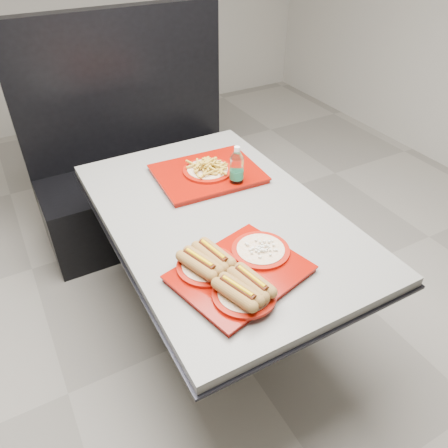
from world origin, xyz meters
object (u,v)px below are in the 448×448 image
diner_table (220,243)px  booth_bench (140,171)px  water_bottle (237,170)px  tray_far (208,171)px  tray_near (236,271)px

diner_table → booth_bench: size_ratio=1.05×
diner_table → water_bottle: size_ratio=6.92×
diner_table → booth_bench: bearing=90.0°
tray_far → tray_near: bearing=-109.1°
diner_table → water_bottle: bearing=41.2°
diner_table → tray_far: 0.36m
booth_bench → water_bottle: booth_bench is taller
diner_table → tray_near: tray_near is taller
water_bottle → tray_far: bearing=117.3°
tray_far → diner_table: bearing=-107.8°
tray_near → tray_far: 0.71m
diner_table → tray_far: (0.09, 0.29, 0.19)m
tray_far → water_bottle: size_ratio=2.47×
booth_bench → water_bottle: size_ratio=6.58×
booth_bench → tray_near: 1.53m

